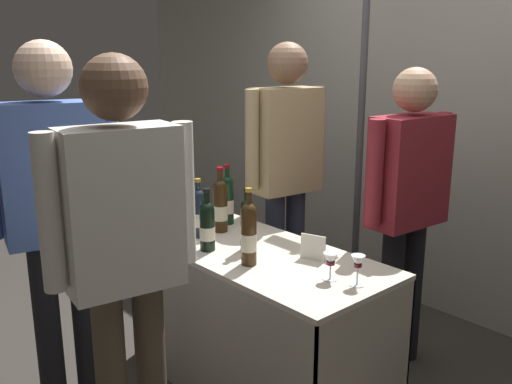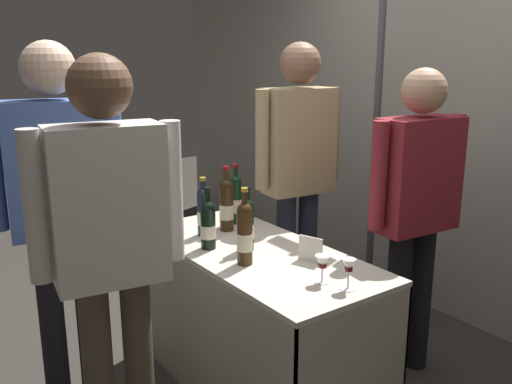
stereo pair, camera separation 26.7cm
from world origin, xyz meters
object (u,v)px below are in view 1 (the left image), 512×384
Objects in this scene: display_bottle_0 at (207,225)px; taster_foreground_right at (124,241)px; wine_glass_near_vendor at (358,263)px; booth_signpost at (362,110)px; wine_glass_mid at (331,260)px; vendor_presenter at (408,193)px; tasting_table at (256,296)px; featured_wine_bottle at (247,224)px.

display_bottle_0 is 0.72m from taster_foreground_right.
wine_glass_near_vendor is 0.06× the size of booth_signpost.
vendor_presenter reaches higher than wine_glass_mid.
wine_glass_mid is 0.89m from taster_foreground_right.
vendor_presenter is (-0.24, 0.72, 0.14)m from wine_glass_near_vendor.
wine_glass_near_vendor is at bearing 3.85° from tasting_table.
display_bottle_0 is 0.14× the size of booth_signpost.
taster_foreground_right is (0.16, -0.80, 0.52)m from tasting_table.
wine_glass_mid is 0.78m from vendor_presenter.
wine_glass_near_vendor is 0.08× the size of taster_foreground_right.
featured_wine_bottle is at bearing 22.50° from taster_foreground_right.
vendor_presenter is (0.52, 0.94, 0.10)m from display_bottle_0.
tasting_table is at bearing -176.15° from wine_glass_near_vendor.
display_bottle_0 is at bearing -23.92° from vendor_presenter.
vendor_presenter is 0.72× the size of booth_signpost.
tasting_table is 0.69m from wine_glass_near_vendor.
featured_wine_bottle reaches higher than wine_glass_near_vendor.
tasting_table is 0.59m from wine_glass_mid.
featured_wine_bottle is 0.89m from vendor_presenter.
featured_wine_bottle is 1.18m from booth_signpost.
wine_glass_near_vendor is at bearing 6.41° from featured_wine_bottle.
booth_signpost is at bearing 122.99° from wine_glass_mid.
wine_glass_mid is (0.65, 0.18, -0.04)m from display_bottle_0.
tasting_table is 10.59× the size of wine_glass_near_vendor.
featured_wine_bottle is 0.20m from display_bottle_0.
booth_signpost reaches higher than display_bottle_0.
wine_glass_mid is at bearing -13.45° from taster_foreground_right.
booth_signpost is at bearing 128.23° from wine_glass_near_vendor.
taster_foreground_right reaches higher than wine_glass_mid.
tasting_table is 0.61× the size of booth_signpost.
taster_foreground_right reaches higher than vendor_presenter.
booth_signpost is (-0.67, 1.03, 0.52)m from wine_glass_mid.
vendor_presenter is at bearing 61.04° from display_bottle_0.
wine_glass_near_vendor is at bearing -51.77° from booth_signpost.
display_bottle_0 reaches higher than wine_glass_near_vendor.
wine_glass_mid is at bearing -162.67° from wine_glass_near_vendor.
wine_glass_mid is at bearing 0.53° from tasting_table.
display_bottle_0 is at bearing -164.50° from wine_glass_mid.
taster_foreground_right reaches higher than featured_wine_bottle.
wine_glass_near_vendor is 0.78m from vendor_presenter.
tasting_table is at bearing -79.87° from booth_signpost.
taster_foreground_right is 1.90m from booth_signpost.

